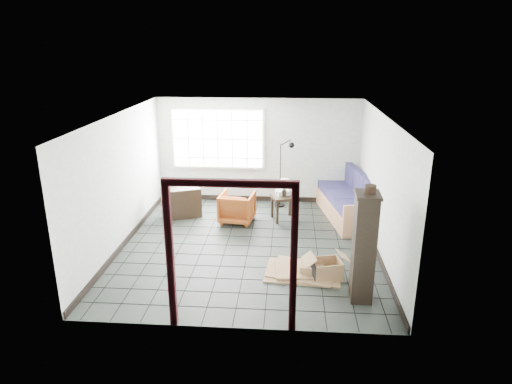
# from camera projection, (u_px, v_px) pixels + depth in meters

# --- Properties ---
(ground) EXTENTS (5.50, 5.50, 0.00)m
(ground) POSITION_uv_depth(u_px,v_px,m) (249.00, 246.00, 9.11)
(ground) COLOR black
(ground) RESTS_ON ground
(room_shell) EXTENTS (5.02, 5.52, 2.61)m
(room_shell) POSITION_uv_depth(u_px,v_px,m) (249.00, 164.00, 8.61)
(room_shell) COLOR #A6ACA5
(room_shell) RESTS_ON ground
(window_panel) EXTENTS (2.32, 0.08, 1.52)m
(window_panel) POSITION_uv_depth(u_px,v_px,m) (218.00, 139.00, 11.23)
(window_panel) COLOR silver
(window_panel) RESTS_ON ground
(doorway_trim) EXTENTS (1.80, 0.08, 2.20)m
(doorway_trim) POSITION_uv_depth(u_px,v_px,m) (231.00, 238.00, 6.12)
(doorway_trim) COLOR black
(doorway_trim) RESTS_ON ground
(futon_sofa) EXTENTS (1.32, 2.50, 1.05)m
(futon_sofa) POSITION_uv_depth(u_px,v_px,m) (350.00, 201.00, 10.50)
(futon_sofa) COLOR #B37550
(futon_sofa) RESTS_ON ground
(armchair) EXTENTS (0.81, 0.77, 0.75)m
(armchair) POSITION_uv_depth(u_px,v_px,m) (237.00, 206.00, 10.22)
(armchair) COLOR brown
(armchair) RESTS_ON ground
(side_table) EXTENTS (0.67, 0.67, 0.59)m
(side_table) POSITION_uv_depth(u_px,v_px,m) (284.00, 200.00, 10.30)
(side_table) COLOR black
(side_table) RESTS_ON ground
(table_lamp) EXTENTS (0.33, 0.33, 0.39)m
(table_lamp) POSITION_uv_depth(u_px,v_px,m) (284.00, 184.00, 10.14)
(table_lamp) COLOR black
(table_lamp) RESTS_ON side_table
(projector) EXTENTS (0.35, 0.32, 0.10)m
(projector) POSITION_uv_depth(u_px,v_px,m) (283.00, 192.00, 10.31)
(projector) COLOR silver
(projector) RESTS_ON side_table
(floor_lamp) EXTENTS (0.52, 0.34, 1.67)m
(floor_lamp) POSITION_uv_depth(u_px,v_px,m) (285.00, 171.00, 11.06)
(floor_lamp) COLOR black
(floor_lamp) RESTS_ON ground
(console_shelf) EXTENTS (0.95, 0.64, 0.69)m
(console_shelf) POSITION_uv_depth(u_px,v_px,m) (181.00, 203.00, 10.51)
(console_shelf) COLOR black
(console_shelf) RESTS_ON ground
(tall_shelf) EXTENTS (0.38, 0.49, 1.76)m
(tall_shelf) POSITION_uv_depth(u_px,v_px,m) (364.00, 247.00, 6.99)
(tall_shelf) COLOR black
(tall_shelf) RESTS_ON ground
(pot) EXTENTS (0.21, 0.21, 0.13)m
(pot) POSITION_uv_depth(u_px,v_px,m) (370.00, 189.00, 6.70)
(pot) COLOR black
(pot) RESTS_ON tall_shelf
(open_box) EXTENTS (0.87, 0.57, 0.45)m
(open_box) POSITION_uv_depth(u_px,v_px,m) (326.00, 269.00, 7.83)
(open_box) COLOR olive
(open_box) RESTS_ON ground
(cardboard_pile) EXTENTS (1.37, 1.12, 0.19)m
(cardboard_pile) POSITION_uv_depth(u_px,v_px,m) (304.00, 271.00, 8.03)
(cardboard_pile) COLOR olive
(cardboard_pile) RESTS_ON ground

